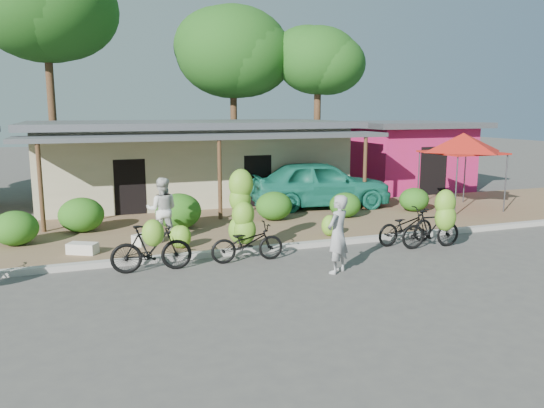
{
  "coord_description": "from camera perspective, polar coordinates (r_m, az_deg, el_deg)",
  "views": [
    {
      "loc": [
        -4.46,
        -11.27,
        3.82
      ],
      "look_at": [
        0.59,
        2.56,
        1.2
      ],
      "focal_mm": 35.0,
      "sensor_mm": 36.0,
      "label": 1
    }
  ],
  "objects": [
    {
      "name": "ground",
      "position": [
        12.71,
        1.46,
        -7.41
      ],
      "size": [
        100.0,
        100.0,
        0.0
      ],
      "primitive_type": "plane",
      "color": "#4B4946",
      "rests_on": "ground"
    },
    {
      "name": "sidewalk",
      "position": [
        17.28,
        -4.64,
        -2.51
      ],
      "size": [
        60.0,
        6.0,
        0.12
      ],
      "primitive_type": "cube",
      "color": "brown",
      "rests_on": "ground"
    },
    {
      "name": "curb",
      "position": [
        14.49,
        -1.45,
        -4.89
      ],
      "size": [
        60.0,
        0.25,
        0.15
      ],
      "primitive_type": "cube",
      "color": "#A8A399",
      "rests_on": "ground"
    },
    {
      "name": "shop_main",
      "position": [
        22.74,
        -8.71,
        4.68
      ],
      "size": [
        13.0,
        8.5,
        3.35
      ],
      "color": "#C0B691",
      "rests_on": "ground"
    },
    {
      "name": "shop_pink",
      "position": [
        26.9,
        13.84,
        5.22
      ],
      "size": [
        6.0,
        6.0,
        3.25
      ],
      "color": "#BA1C4F",
      "rests_on": "ground"
    },
    {
      "name": "tree_far_center",
      "position": [
        27.82,
        -23.68,
        19.17
      ],
      "size": [
        6.39,
        6.37,
        11.05
      ],
      "color": "brown",
      "rests_on": "ground"
    },
    {
      "name": "tree_center_right",
      "position": [
        29.11,
        -4.67,
        16.16
      ],
      "size": [
        6.04,
        5.99,
        9.21
      ],
      "color": "brown",
      "rests_on": "ground"
    },
    {
      "name": "tree_near_right",
      "position": [
        28.55,
        4.52,
        15.31
      ],
      "size": [
        4.52,
        4.35,
        8.12
      ],
      "color": "brown",
      "rests_on": "ground"
    },
    {
      "name": "hedge_0",
      "position": [
        16.25,
        -25.9,
        -2.36
      ],
      "size": [
        1.24,
        1.11,
        0.96
      ],
      "primitive_type": "ellipsoid",
      "color": "#1D6216",
      "rests_on": "sidewalk"
    },
    {
      "name": "hedge_1",
      "position": [
        17.24,
        -19.82,
        -1.11
      ],
      "size": [
        1.36,
        1.22,
        1.06
      ],
      "primitive_type": "ellipsoid",
      "color": "#1D6216",
      "rests_on": "sidewalk"
    },
    {
      "name": "hedge_2",
      "position": [
        16.88,
        -10.04,
        -0.78
      ],
      "size": [
        1.44,
        1.3,
        1.13
      ],
      "primitive_type": "ellipsoid",
      "color": "#1D6216",
      "rests_on": "sidewalk"
    },
    {
      "name": "hedge_3",
      "position": [
        17.97,
        0.22,
        -0.21
      ],
      "size": [
        1.25,
        1.12,
        0.97
      ],
      "primitive_type": "ellipsoid",
      "color": "#1D6216",
      "rests_on": "sidewalk"
    },
    {
      "name": "hedge_4",
      "position": [
        18.63,
        7.87,
        -0.1
      ],
      "size": [
        1.11,
        1.0,
        0.87
      ],
      "primitive_type": "ellipsoid",
      "color": "#1D6216",
      "rests_on": "sidewalk"
    },
    {
      "name": "hedge_5",
      "position": [
        20.26,
        15.04,
        0.46
      ],
      "size": [
        1.11,
        1.0,
        0.87
      ],
      "primitive_type": "ellipsoid",
      "color": "#1D6216",
      "rests_on": "sidewalk"
    },
    {
      "name": "red_canopy",
      "position": [
        21.09,
        19.86,
        6.21
      ],
      "size": [
        3.5,
        3.5,
        2.86
      ],
      "color": "#59595E",
      "rests_on": "sidewalk"
    },
    {
      "name": "bike_left",
      "position": [
        12.89,
        -12.82,
        -4.51
      ],
      "size": [
        1.94,
        1.17,
        1.41
      ],
      "rotation": [
        0.0,
        0.0,
        1.53
      ],
      "color": "black",
      "rests_on": "ground"
    },
    {
      "name": "bike_center",
      "position": [
        13.64,
        -2.98,
        -2.37
      ],
      "size": [
        1.9,
        1.18,
        2.32
      ],
      "rotation": [
        0.0,
        0.0,
        1.54
      ],
      "color": "black",
      "rests_on": "ground"
    },
    {
      "name": "bike_right",
      "position": [
        15.26,
        17.13,
        -2.04
      ],
      "size": [
        1.83,
        1.21,
        1.75
      ],
      "rotation": [
        0.0,
        0.0,
        1.5
      ],
      "color": "black",
      "rests_on": "ground"
    },
    {
      "name": "bike_far_right",
      "position": [
        15.72,
        14.19,
        -2.36
      ],
      "size": [
        2.04,
        0.96,
        1.03
      ],
      "rotation": [
        0.0,
        0.0,
        1.71
      ],
      "color": "black",
      "rests_on": "ground"
    },
    {
      "name": "loose_banana_a",
      "position": [
        14.59,
        -10.02,
        -3.48
      ],
      "size": [
        0.5,
        0.43,
        0.63
      ],
      "primitive_type": "ellipsoid",
      "color": "#70B02C",
      "rests_on": "sidewalk"
    },
    {
      "name": "loose_banana_b",
      "position": [
        14.56,
        -9.67,
        -3.5
      ],
      "size": [
        0.5,
        0.43,
        0.63
      ],
      "primitive_type": "ellipsoid",
      "color": "#70B02C",
      "rests_on": "sidewalk"
    },
    {
      "name": "loose_banana_c",
      "position": [
        15.83,
        6.22,
        -2.31
      ],
      "size": [
        0.51,
        0.43,
        0.63
      ],
      "primitive_type": "ellipsoid",
      "color": "#70B02C",
      "rests_on": "sidewalk"
    },
    {
      "name": "sack_near",
      "position": [
        15.28,
        -13.22,
        -3.62
      ],
      "size": [
        0.92,
        0.82,
        0.3
      ],
      "primitive_type": "cube",
      "rotation": [
        0.0,
        0.0,
        0.63
      ],
      "color": "silver",
      "rests_on": "sidewalk"
    },
    {
      "name": "sack_far",
      "position": [
        14.72,
        -19.7,
        -4.51
      ],
      "size": [
        0.84,
        0.7,
        0.28
      ],
      "primitive_type": "cube",
      "rotation": [
        0.0,
        0.0,
        -0.51
      ],
      "color": "silver",
      "rests_on": "sidewalk"
    },
    {
      "name": "vendor",
      "position": [
        12.57,
        7.08,
        -3.25
      ],
      "size": [
        0.82,
        0.75,
        1.87
      ],
      "primitive_type": "imported",
      "rotation": [
        0.0,
        0.0,
        3.72
      ],
      "color": "#959595",
      "rests_on": "ground"
    },
    {
      "name": "bystander",
      "position": [
        15.29,
        -11.74,
        -0.61
      ],
      "size": [
        1.02,
        0.88,
        1.83
      ],
      "primitive_type": "imported",
      "rotation": [
        0.0,
        0.0,
        2.92
      ],
      "color": "silver",
      "rests_on": "sidewalk"
    },
    {
      "name": "teal_van",
      "position": [
        20.41,
        5.23,
        2.18
      ],
      "size": [
        5.56,
        2.84,
        1.81
      ],
      "primitive_type": "imported",
      "rotation": [
        0.0,
        0.0,
        1.43
      ],
      "color": "#19735C",
      "rests_on": "sidewalk"
    }
  ]
}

